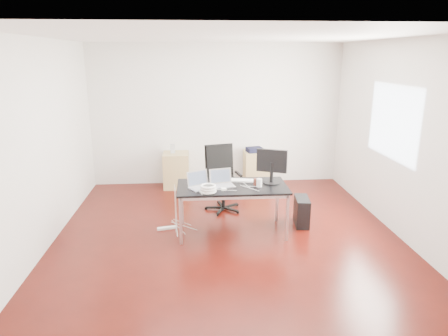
{
  "coord_description": "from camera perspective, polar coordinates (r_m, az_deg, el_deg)",
  "views": [
    {
      "loc": [
        -0.46,
        -5.48,
        2.56
      ],
      "look_at": [
        0.0,
        0.55,
        0.85
      ],
      "focal_mm": 32.0,
      "sensor_mm": 36.0,
      "label": 1
    }
  ],
  "objects": [
    {
      "name": "monitor",
      "position": [
        5.91,
        6.83,
        0.49
      ],
      "size": [
        0.44,
        0.26,
        0.51
      ],
      "rotation": [
        0.0,
        0.0,
        -0.38
      ],
      "color": "black",
      "rests_on": "desk"
    },
    {
      "name": "filing_cabinet_right",
      "position": [
        8.12,
        4.68,
        -0.05
      ],
      "size": [
        0.5,
        0.5,
        0.7
      ],
      "primitive_type": "cube",
      "color": "#A48952",
      "rests_on": "ground"
    },
    {
      "name": "cup_brown",
      "position": [
        5.85,
        4.58,
        -1.99
      ],
      "size": [
        0.08,
        0.08,
        0.1
      ],
      "primitive_type": "cylinder",
      "rotation": [
        0.0,
        0.0,
        0.06
      ],
      "color": "#53251C",
      "rests_on": "desk"
    },
    {
      "name": "keyboard",
      "position": [
        6.04,
        2.37,
        -1.78
      ],
      "size": [
        0.46,
        0.23,
        0.02
      ],
      "primitive_type": "cube",
      "rotation": [
        0.0,
        0.0,
        -0.22
      ],
      "color": "white",
      "rests_on": "desk"
    },
    {
      "name": "power_adapter",
      "position": [
        5.63,
        -0.06,
        -3.03
      ],
      "size": [
        0.09,
        0.09,
        0.03
      ],
      "primitive_type": "cube",
      "rotation": [
        0.0,
        0.0,
        0.26
      ],
      "color": "white",
      "rests_on": "desk"
    },
    {
      "name": "power_strip",
      "position": [
        6.23,
        -8.13,
        -8.48
      ],
      "size": [
        0.31,
        0.12,
        0.04
      ],
      "primitive_type": "cube",
      "rotation": [
        0.0,
        0.0,
        0.22
      ],
      "color": "white",
      "rests_on": "ground"
    },
    {
      "name": "laptop_left",
      "position": [
        5.73,
        -3.47,
        -2.3
      ],
      "size": [
        0.41,
        0.38,
        0.23
      ],
      "rotation": [
        0.0,
        0.0,
        0.51
      ],
      "color": "silver",
      "rests_on": "desk"
    },
    {
      "name": "wastebasket",
      "position": [
        7.8,
        0.27,
        -2.29
      ],
      "size": [
        0.32,
        0.32,
        0.28
      ],
      "primitive_type": "cylinder",
      "rotation": [
        0.0,
        0.0,
        -0.41
      ],
      "color": "black",
      "rests_on": "ground"
    },
    {
      "name": "cable_coil",
      "position": [
        5.53,
        -2.28,
        -2.97
      ],
      "size": [
        0.24,
        0.24,
        0.11
      ],
      "rotation": [
        0.0,
        0.0,
        -0.3
      ],
      "color": "white",
      "rests_on": "desk"
    },
    {
      "name": "cup_white",
      "position": [
        5.78,
        5.05,
        -2.11
      ],
      "size": [
        0.1,
        0.1,
        0.12
      ],
      "primitive_type": "cylinder",
      "rotation": [
        0.0,
        0.0,
        0.37
      ],
      "color": "white",
      "rests_on": "desk"
    },
    {
      "name": "laptop_right",
      "position": [
        5.81,
        -0.31,
        -2.01
      ],
      "size": [
        0.38,
        0.32,
        0.23
      ],
      "rotation": [
        0.0,
        0.0,
        0.23
      ],
      "color": "silver",
      "rests_on": "desk"
    },
    {
      "name": "navy_garment",
      "position": [
        8.0,
        4.37,
        2.62
      ],
      "size": [
        0.35,
        0.3,
        0.09
      ],
      "primitive_type": "cube",
      "rotation": [
        0.0,
        0.0,
        0.22
      ],
      "color": "black",
      "rests_on": "filing_cabinet_right"
    },
    {
      "name": "filing_cabinet_left",
      "position": [
        8.03,
        -6.84,
        -0.3
      ],
      "size": [
        0.5,
        0.5,
        0.7
      ],
      "primitive_type": "cube",
      "color": "#A48952",
      "rests_on": "ground"
    },
    {
      "name": "desk",
      "position": [
        5.84,
        1.18,
        -3.04
      ],
      "size": [
        1.6,
        0.8,
        0.73
      ],
      "color": "black",
      "rests_on": "ground"
    },
    {
      "name": "speaker",
      "position": [
        7.94,
        -7.35,
        2.78
      ],
      "size": [
        0.1,
        0.09,
        0.18
      ],
      "primitive_type": "cube",
      "rotation": [
        0.0,
        0.0,
        0.09
      ],
      "color": "#9E9E9E",
      "rests_on": "filing_cabinet_left"
    },
    {
      "name": "office_chair",
      "position": [
        6.79,
        -0.31,
        -0.95
      ],
      "size": [
        0.57,
        0.59,
        1.08
      ],
      "rotation": [
        0.0,
        0.0,
        0.23
      ],
      "color": "black",
      "rests_on": "ground"
    },
    {
      "name": "pc_tower",
      "position": [
        6.37,
        11.04,
        -6.09
      ],
      "size": [
        0.25,
        0.47,
        0.44
      ],
      "primitive_type": "cube",
      "rotation": [
        0.0,
        0.0,
        -0.12
      ],
      "color": "black",
      "rests_on": "ground"
    },
    {
      "name": "room_shell",
      "position": [
        5.63,
        0.8,
        3.91
      ],
      "size": [
        5.0,
        5.0,
        5.0
      ],
      "color": "#350906",
      "rests_on": "ground"
    }
  ]
}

